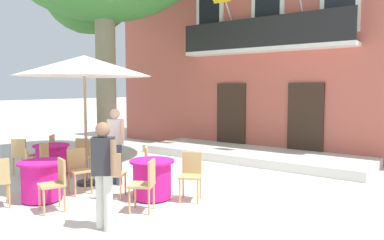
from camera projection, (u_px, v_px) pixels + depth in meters
The scene contains 20 objects.
ground_plane at pixel (190, 191), 7.72m from camera, with size 120.00×120.00×0.00m, color silver.
building_facade at pixel (291, 44), 13.38m from camera, with size 13.00×5.09×7.50m.
entrance_step_platform at pixel (250, 155), 11.22m from camera, with size 6.94×2.18×0.25m, color silver.
cafe_table_near_tree at pixel (42, 180), 7.02m from camera, with size 0.86×0.86×0.76m.
cafe_chair_near_tree_1 at pixel (56, 181), 6.43m from camera, with size 0.51×0.51×0.91m.
cafe_chair_near_tree_2 at pixel (78, 167), 7.53m from camera, with size 0.49×0.49×0.91m.
cafe_chair_near_tree_3 at pixel (33, 166), 7.62m from camera, with size 0.53×0.53×0.91m.
cafe_table_middle at pixel (152, 179), 7.14m from camera, with size 0.86×0.86×0.76m.
cafe_chair_middle_0 at pixel (151, 164), 7.87m from camera, with size 0.56×0.56×0.91m.
cafe_chair_middle_1 at pixel (113, 172), 7.12m from camera, with size 0.55×0.55×0.91m.
cafe_chair_middle_2 at pixel (146, 182), 6.38m from camera, with size 0.54×0.54×0.91m.
cafe_chair_middle_3 at pixel (191, 173), 7.07m from camera, with size 0.54×0.54×0.91m.
cafe_table_front at pixel (52, 160), 9.06m from camera, with size 0.86×0.86×0.76m.
cafe_chair_front_0 at pixel (56, 149), 9.79m from camera, with size 0.56×0.56×0.91m.
cafe_chair_front_1 at pixel (22, 154), 9.09m from camera, with size 0.54×0.54×0.91m.
cafe_chair_front_2 at pixel (40, 160), 8.30m from camera, with size 0.55×0.55×0.91m.
cafe_chair_front_3 at pixel (81, 155), 8.99m from camera, with size 0.53×0.53×0.91m.
cafe_umbrella at pixel (84, 66), 8.00m from camera, with size 2.90×2.90×2.85m.
pedestrian_near_entrance at pixel (116, 142), 8.17m from camera, with size 0.53×0.40×1.69m.
pedestrian_mid_plaza at pixel (104, 169), 5.53m from camera, with size 0.53×0.39×1.64m.
Camera 1 is at (4.51, -6.08, 2.14)m, focal length 34.57 mm.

